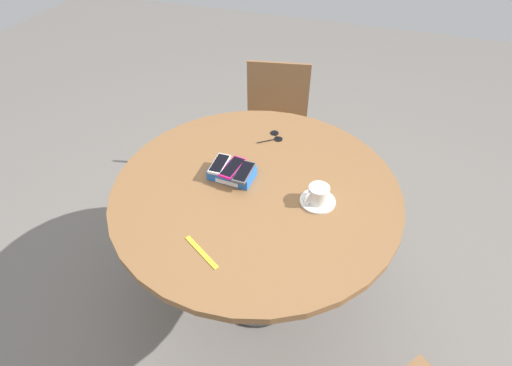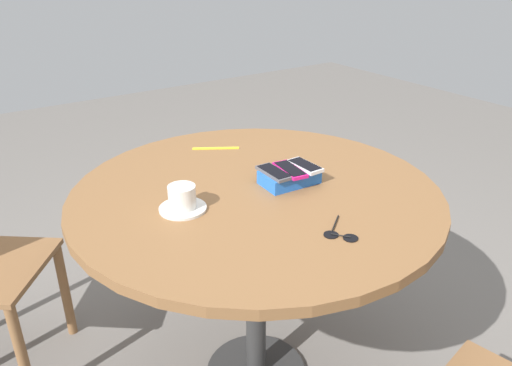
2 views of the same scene
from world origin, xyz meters
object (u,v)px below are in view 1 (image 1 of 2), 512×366
object	(u,v)px
round_table	(256,203)
coffee_cup	(318,194)
sunglasses	(275,137)
phone_white	(219,164)
phone_gray	(244,172)
lanyard_strap	(201,252)
chair_far_side	(275,130)
saucer	(318,201)
phone_magenta	(232,167)
phone_box	(232,173)

from	to	relation	value
round_table	coffee_cup	bearing A→B (deg)	-1.95
sunglasses	round_table	bearing A→B (deg)	-86.03
phone_white	coffee_cup	world-z (taller)	coffee_cup
phone_gray	coffee_cup	world-z (taller)	coffee_cup
lanyard_strap	chair_far_side	distance (m)	1.28
lanyard_strap	sunglasses	xyz separation A→B (m)	(0.05, 0.71, 0.00)
phone_white	saucer	bearing A→B (deg)	-5.34
round_table	phone_magenta	size ratio (longest dim) A/B	8.04
round_table	chair_far_side	bearing A→B (deg)	100.92
round_table	phone_white	size ratio (longest dim) A/B	9.10
phone_magenta	phone_box	bearing A→B (deg)	-110.35
phone_box	lanyard_strap	distance (m)	0.39
phone_white	sunglasses	bearing A→B (deg)	66.04
phone_box	saucer	bearing A→B (deg)	-5.03
sunglasses	chair_far_side	distance (m)	0.64
phone_box	phone_gray	xyz separation A→B (m)	(0.05, -0.01, 0.03)
phone_magenta	round_table	bearing A→B (deg)	-14.93
phone_gray	chair_far_side	world-z (taller)	phone_gray
saucer	chair_far_side	world-z (taller)	chair_far_side
round_table	phone_box	bearing A→B (deg)	167.24
round_table	chair_far_side	xyz separation A→B (m)	(-0.17, 0.87, -0.24)
phone_box	phone_gray	bearing A→B (deg)	-8.28
phone_white	lanyard_strap	bearing A→B (deg)	-76.51
phone_gray	phone_magenta	bearing A→B (deg)	167.29
coffee_cup	saucer	bearing A→B (deg)	48.80
coffee_cup	phone_box	bearing A→B (deg)	174.66
phone_white	phone_gray	distance (m)	0.11
phone_gray	round_table	bearing A→B (deg)	-17.01
coffee_cup	lanyard_strap	size ratio (longest dim) A/B	0.54
saucer	sunglasses	distance (m)	0.44
phone_white	saucer	world-z (taller)	phone_white
coffee_cup	round_table	bearing A→B (deg)	178.05
coffee_cup	chair_far_side	distance (m)	1.04
phone_magenta	lanyard_strap	distance (m)	0.40
phone_box	coffee_cup	distance (m)	0.35
phone_box	saucer	world-z (taller)	phone_box
lanyard_strap	phone_magenta	bearing A→B (deg)	95.55
phone_magenta	phone_gray	distance (m)	0.05
saucer	coffee_cup	bearing A→B (deg)	-131.20
phone_magenta	chair_far_side	world-z (taller)	phone_magenta
round_table	coffee_cup	xyz separation A→B (m)	(0.24, -0.01, 0.13)
phone_box	saucer	distance (m)	0.36
coffee_cup	lanyard_strap	xyz separation A→B (m)	(-0.31, -0.35, -0.04)
coffee_cup	phone_gray	bearing A→B (deg)	175.20
lanyard_strap	sunglasses	size ratio (longest dim) A/B	1.41
phone_box	sunglasses	bearing A→B (deg)	75.23
phone_gray	coffee_cup	xyz separation A→B (m)	(0.30, -0.03, -0.01)
round_table	saucer	size ratio (longest dim) A/B	8.42
round_table	phone_white	bearing A→B (deg)	169.06
saucer	sunglasses	world-z (taller)	saucer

